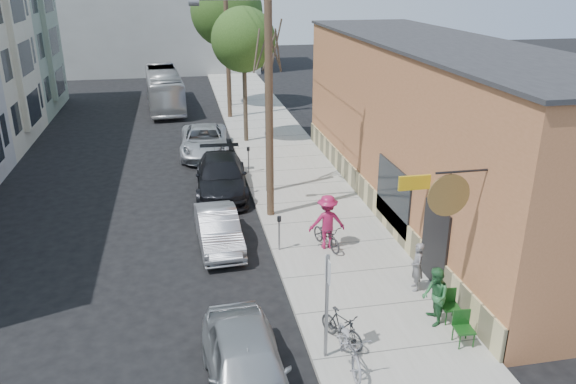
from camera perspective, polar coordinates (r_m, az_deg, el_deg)
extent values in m
plane|color=black|center=(17.43, -7.13, -9.76)|extent=(120.00, 120.00, 0.00)
cube|color=#A19F95|center=(27.86, -0.16, 2.78)|extent=(4.50, 58.00, 0.15)
cube|color=#AC6840|center=(22.91, 14.59, 6.25)|extent=(5.00, 20.00, 6.50)
cube|color=#2B2B2D|center=(22.31, 15.40, 14.44)|extent=(5.20, 20.20, 0.12)
cube|color=tan|center=(22.81, 8.23, -0.50)|extent=(0.10, 20.00, 1.10)
cube|color=black|center=(17.46, 14.69, -5.42)|extent=(0.10, 1.60, 2.60)
cube|color=black|center=(20.25, 10.63, -0.33)|extent=(0.08, 3.00, 2.20)
cylinder|color=brown|center=(14.24, 16.01, -0.33)|extent=(1.10, 0.06, 1.10)
cube|color=gold|center=(17.23, 12.72, 0.93)|extent=(1.00, 0.08, 0.45)
cube|color=beige|center=(34.30, -25.91, 11.83)|extent=(1.10, 3.20, 7.00)
cube|color=gray|center=(42.68, -27.06, 13.15)|extent=(6.00, 8.00, 9.00)
cube|color=gray|center=(42.04, -23.37, 13.62)|extent=(1.10, 3.20, 7.00)
cube|color=#A9A9A4|center=(57.02, -12.96, 17.91)|extent=(18.00, 8.00, 12.00)
cube|color=slate|center=(13.65, 3.95, -11.60)|extent=(0.07, 0.07, 2.80)
cube|color=silver|center=(13.13, 4.06, -7.94)|extent=(0.02, 0.45, 0.60)
cylinder|color=slate|center=(19.01, -0.89, -4.40)|extent=(0.06, 0.06, 1.10)
cylinder|color=black|center=(18.76, -0.90, -2.75)|extent=(0.14, 0.14, 0.18)
cylinder|color=slate|center=(26.47, -4.02, 3.14)|extent=(0.06, 0.06, 1.10)
cylinder|color=black|center=(26.29, -4.06, 4.38)|extent=(0.14, 0.14, 0.18)
cylinder|color=#503A28|center=(20.51, -1.94, 10.65)|extent=(0.28, 0.28, 10.00)
cylinder|color=slate|center=(19.92, -9.55, 18.47)|extent=(0.35, 0.24, 0.24)
cylinder|color=#503A28|center=(36.48, -6.21, 15.28)|extent=(0.28, 0.28, 10.00)
cylinder|color=#44392C|center=(23.52, -2.03, 6.33)|extent=(0.24, 0.24, 5.42)
cylinder|color=#44392C|center=(31.21, -4.39, 9.84)|extent=(0.24, 0.24, 5.19)
sphere|color=#32551D|center=(30.76, -4.55, 15.18)|extent=(3.43, 3.43, 3.43)
cylinder|color=#44392C|center=(40.14, -6.04, 12.98)|extent=(0.24, 0.24, 6.03)
sphere|color=#32551D|center=(39.79, -6.24, 17.82)|extent=(4.86, 4.86, 4.86)
imported|color=slate|center=(17.07, 12.96, -7.40)|extent=(0.46, 0.61, 1.51)
imported|color=#296737|center=(15.62, 14.70, -10.22)|extent=(0.74, 0.88, 1.63)
imported|color=#9A1644|center=(19.05, 4.00, -3.04)|extent=(1.27, 0.77, 1.91)
imported|color=black|center=(19.28, 3.96, -4.46)|extent=(1.02, 1.74, 0.87)
imported|color=black|center=(14.67, 5.49, -13.50)|extent=(1.08, 1.53, 0.90)
imported|color=gray|center=(13.95, 6.31, -15.30)|extent=(0.74, 1.99, 1.04)
imported|color=#A0A4A7|center=(13.14, -4.20, -17.34)|extent=(1.99, 4.53, 1.52)
imported|color=#A0A1A7|center=(19.68, -7.07, -3.80)|extent=(1.57, 4.00, 1.30)
imported|color=black|center=(24.39, -6.79, 1.59)|extent=(2.44, 5.41, 1.54)
imported|color=#B8BCC1|center=(29.87, -8.50, 5.15)|extent=(2.67, 5.36, 1.46)
imported|color=silver|center=(41.19, -12.48, 10.22)|extent=(2.85, 9.65, 2.65)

